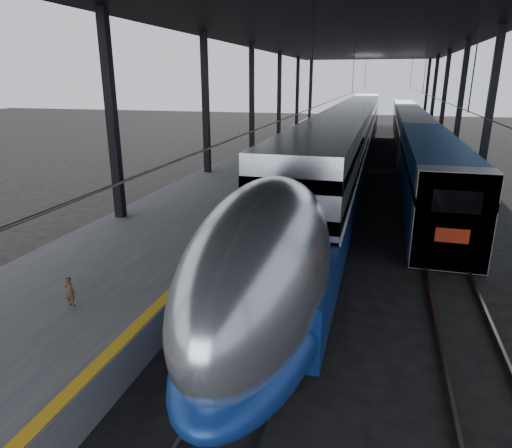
% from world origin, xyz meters
% --- Properties ---
extents(ground, '(160.00, 160.00, 0.00)m').
position_xyz_m(ground, '(0.00, 0.00, 0.00)').
color(ground, black).
rests_on(ground, ground).
extents(platform, '(6.00, 80.00, 1.00)m').
position_xyz_m(platform, '(-3.50, 20.00, 0.50)').
color(platform, '#4C4C4F').
rests_on(platform, ground).
extents(yellow_strip, '(0.30, 80.00, 0.01)m').
position_xyz_m(yellow_strip, '(-0.70, 20.00, 1.00)').
color(yellow_strip, gold).
rests_on(yellow_strip, platform).
extents(rails, '(6.52, 80.00, 0.16)m').
position_xyz_m(rails, '(4.50, 20.00, 0.08)').
color(rails, slate).
rests_on(rails, ground).
extents(canopy, '(18.00, 75.00, 9.47)m').
position_xyz_m(canopy, '(1.90, 20.00, 9.12)').
color(canopy, black).
rests_on(canopy, ground).
extents(tgv_train, '(3.10, 65.20, 4.44)m').
position_xyz_m(tgv_train, '(2.00, 25.93, 2.08)').
color(tgv_train, '#B4B7BC').
rests_on(tgv_train, ground).
extents(second_train, '(2.59, 56.05, 3.57)m').
position_xyz_m(second_train, '(7.00, 32.07, 1.81)').
color(second_train, navy).
rests_on(second_train, ground).
extents(child, '(0.31, 0.23, 0.79)m').
position_xyz_m(child, '(-2.79, -2.31, 1.40)').
color(child, '#4A2F18').
rests_on(child, platform).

